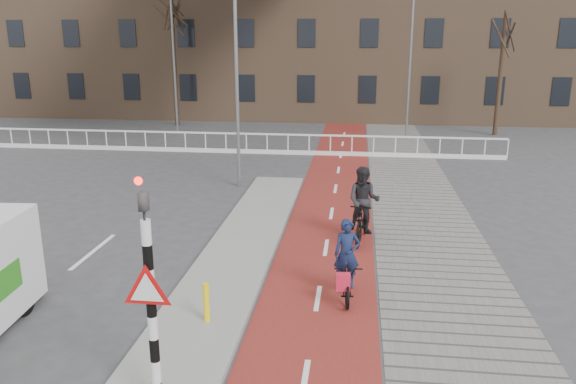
# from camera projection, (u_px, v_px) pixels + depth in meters

# --- Properties ---
(ground) EXTENTS (120.00, 120.00, 0.00)m
(ground) POSITION_uv_depth(u_px,v_px,m) (228.00, 343.00, 10.24)
(ground) COLOR #38383A
(ground) RESTS_ON ground
(bike_lane) EXTENTS (2.50, 60.00, 0.01)m
(bike_lane) POSITION_uv_depth(u_px,v_px,m) (334.00, 196.00, 19.62)
(bike_lane) COLOR maroon
(bike_lane) RESTS_ON ground
(sidewalk) EXTENTS (3.00, 60.00, 0.01)m
(sidewalk) POSITION_uv_depth(u_px,v_px,m) (416.00, 199.00, 19.29)
(sidewalk) COLOR slate
(sidewalk) RESTS_ON ground
(curb_island) EXTENTS (1.80, 16.00, 0.12)m
(curb_island) POSITION_uv_depth(u_px,v_px,m) (237.00, 256.00, 14.13)
(curb_island) COLOR gray
(curb_island) RESTS_ON ground
(traffic_signal) EXTENTS (0.80, 0.80, 3.68)m
(traffic_signal) POSITION_uv_depth(u_px,v_px,m) (150.00, 289.00, 7.84)
(traffic_signal) COLOR black
(traffic_signal) RESTS_ON curb_island
(bollard) EXTENTS (0.12, 0.12, 0.77)m
(bollard) POSITION_uv_depth(u_px,v_px,m) (206.00, 302.00, 10.68)
(bollard) COLOR yellow
(bollard) RESTS_ON curb_island
(cyclist_near) EXTENTS (0.73, 1.69, 1.74)m
(cyclist_near) POSITION_uv_depth(u_px,v_px,m) (346.00, 272.00, 11.85)
(cyclist_near) COLOR black
(cyclist_near) RESTS_ON bike_lane
(cyclist_far) EXTENTS (1.00, 2.01, 2.07)m
(cyclist_far) POSITION_uv_depth(u_px,v_px,m) (363.00, 211.00, 15.10)
(cyclist_far) COLOR black
(cyclist_far) RESTS_ON bike_lane
(railing) EXTENTS (28.00, 0.10, 0.99)m
(railing) POSITION_uv_depth(u_px,v_px,m) (206.00, 146.00, 27.00)
(railing) COLOR silver
(railing) RESTS_ON ground
(townhouse_row) EXTENTS (46.00, 10.00, 15.90)m
(townhouse_row) POSITION_uv_depth(u_px,v_px,m) (286.00, 1.00, 39.10)
(townhouse_row) COLOR #7F6047
(townhouse_row) RESTS_ON ground
(tree_mid) EXTENTS (0.27, 0.27, 8.08)m
(tree_mid) POSITION_uv_depth(u_px,v_px,m) (174.00, 60.00, 34.25)
(tree_mid) COLOR black
(tree_mid) RESTS_ON ground
(tree_right) EXTENTS (0.26, 0.26, 6.61)m
(tree_right) POSITION_uv_depth(u_px,v_px,m) (500.00, 76.00, 30.97)
(tree_right) COLOR black
(tree_right) RESTS_ON ground
(streetlight_near) EXTENTS (0.12, 0.12, 8.95)m
(streetlight_near) POSITION_uv_depth(u_px,v_px,m) (236.00, 64.00, 19.71)
(streetlight_near) COLOR slate
(streetlight_near) RESTS_ON ground
(streetlight_left) EXTENTS (0.12, 0.12, 7.72)m
(streetlight_left) POSITION_uv_depth(u_px,v_px,m) (174.00, 65.00, 31.56)
(streetlight_left) COLOR slate
(streetlight_left) RESTS_ON ground
(streetlight_right) EXTENTS (0.12, 0.12, 8.26)m
(streetlight_right) POSITION_uv_depth(u_px,v_px,m) (410.00, 61.00, 29.57)
(streetlight_right) COLOR slate
(streetlight_right) RESTS_ON ground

